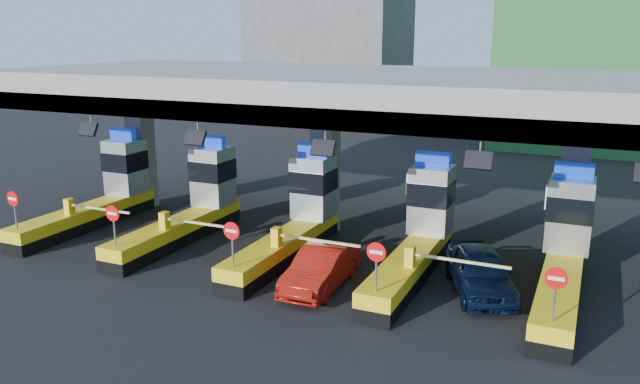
% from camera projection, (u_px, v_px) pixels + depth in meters
% --- Properties ---
extents(ground, '(120.00, 120.00, 0.00)m').
position_uv_depth(ground, '(295.00, 252.00, 25.02)').
color(ground, black).
rests_on(ground, ground).
extents(toll_canopy, '(28.00, 12.09, 7.00)m').
position_uv_depth(toll_canopy, '(324.00, 92.00, 26.05)').
color(toll_canopy, slate).
rests_on(toll_canopy, ground).
extents(toll_lane_far_left, '(4.43, 8.00, 4.16)m').
position_uv_depth(toll_lane_far_left, '(105.00, 192.00, 28.89)').
color(toll_lane_far_left, black).
rests_on(toll_lane_far_left, ground).
extents(toll_lane_left, '(4.43, 8.00, 4.16)m').
position_uv_depth(toll_lane_left, '(194.00, 203.00, 26.91)').
color(toll_lane_left, black).
rests_on(toll_lane_left, ground).
extents(toll_lane_center, '(4.43, 8.00, 4.16)m').
position_uv_depth(toll_lane_center, '(298.00, 217.00, 24.92)').
color(toll_lane_center, black).
rests_on(toll_lane_center, ground).
extents(toll_lane_right, '(4.43, 8.00, 4.16)m').
position_uv_depth(toll_lane_right, '(420.00, 233.00, 22.93)').
color(toll_lane_right, black).
rests_on(toll_lane_right, ground).
extents(toll_lane_far_right, '(4.43, 8.00, 4.16)m').
position_uv_depth(toll_lane_far_right, '(565.00, 252.00, 20.95)').
color(toll_lane_far_right, black).
rests_on(toll_lane_far_right, ground).
extents(bg_building_concrete, '(14.00, 10.00, 18.00)m').
position_uv_depth(bg_building_concrete, '(330.00, 29.00, 60.20)').
color(bg_building_concrete, '#4C4C49').
rests_on(bg_building_concrete, ground).
extents(van, '(3.43, 4.88, 1.54)m').
position_uv_depth(van, '(480.00, 271.00, 20.92)').
color(van, black).
rests_on(van, ground).
extents(red_car, '(1.58, 4.26, 1.39)m').
position_uv_depth(red_car, '(321.00, 268.00, 21.38)').
color(red_car, maroon).
rests_on(red_car, ground).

